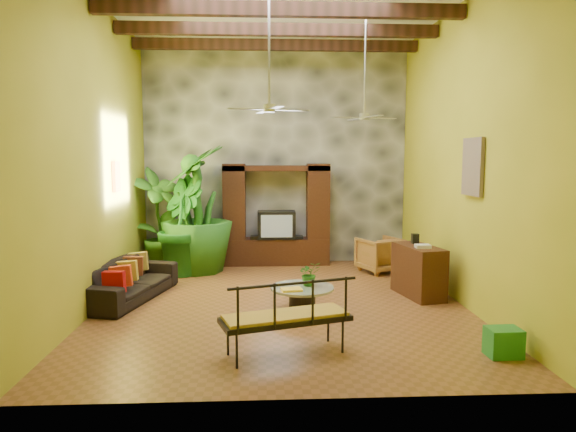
{
  "coord_description": "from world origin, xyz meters",
  "views": [
    {
      "loc": [
        -0.31,
        -8.46,
        2.45
      ],
      "look_at": [
        0.12,
        0.2,
        1.45
      ],
      "focal_mm": 32.0,
      "sensor_mm": 36.0,
      "label": 1
    }
  ],
  "objects": [
    {
      "name": "wall_art_mask",
      "position": [
        -2.96,
        1.0,
        2.1
      ],
      "size": [
        0.06,
        0.32,
        0.55
      ],
      "primitive_type": "cube",
      "color": "gold",
      "rests_on": "left_wall"
    },
    {
      "name": "tall_plant_a",
      "position": [
        -2.59,
        2.81,
        1.12
      ],
      "size": [
        1.38,
        1.42,
        2.24
      ],
      "primitive_type": "imported",
      "rotation": [
        0.0,
        0.0,
        0.86
      ],
      "color": "#2D6A1B",
      "rests_on": "ground"
    },
    {
      "name": "green_bin",
      "position": [
        2.65,
        -2.49,
        0.18
      ],
      "size": [
        0.42,
        0.32,
        0.36
      ],
      "primitive_type": "cube",
      "rotation": [
        0.0,
        0.0,
        0.03
      ],
      "color": "#1E7127",
      "rests_on": "ground"
    },
    {
      "name": "stone_accent_wall",
      "position": [
        0.0,
        3.44,
        2.5
      ],
      "size": [
        5.98,
        0.1,
        4.98
      ],
      "primitive_type": "cube",
      "color": "#3E4147",
      "rests_on": "ground"
    },
    {
      "name": "iron_bench",
      "position": [
        -0.04,
        -2.36,
        0.53
      ],
      "size": [
        1.7,
        1.05,
        0.57
      ],
      "rotation": [
        0.0,
        0.0,
        0.31
      ],
      "color": "black",
      "rests_on": "ground"
    },
    {
      "name": "yellow_tray",
      "position": [
        0.13,
        -0.74,
        0.42
      ],
      "size": [
        0.35,
        0.27,
        0.03
      ],
      "primitive_type": "cube",
      "rotation": [
        0.0,
        0.0,
        0.17
      ],
      "color": "yellow",
      "rests_on": "coffee_table"
    },
    {
      "name": "tall_plant_c",
      "position": [
        -1.72,
        2.46,
        1.35
      ],
      "size": [
        1.72,
        1.72,
        2.69
      ],
      "primitive_type": "imported",
      "rotation": [
        0.0,
        0.0,
        4.87
      ],
      "color": "#225F19",
      "rests_on": "ground"
    },
    {
      "name": "entertainment_center",
      "position": [
        0.0,
        3.14,
        0.97
      ],
      "size": [
        2.4,
        0.55,
        2.3
      ],
      "color": "black",
      "rests_on": "ground"
    },
    {
      "name": "ceiling_fan_front",
      "position": [
        -0.2,
        -0.4,
        3.4
      ],
      "size": [
        1.28,
        1.28,
        1.86
      ],
      "color": "#A4A4A8",
      "rests_on": "ceiling"
    },
    {
      "name": "wicker_armchair",
      "position": [
        2.19,
        2.24,
        0.37
      ],
      "size": [
        1.06,
        1.07,
        0.75
      ],
      "primitive_type": "imported",
      "rotation": [
        0.0,
        0.0,
        3.54
      ],
      "color": "olive",
      "rests_on": "ground"
    },
    {
      "name": "wall_art_painting",
      "position": [
        2.96,
        -0.6,
        2.3
      ],
      "size": [
        0.06,
        0.7,
        0.9
      ],
      "primitive_type": "cube",
      "color": "#25558A",
      "rests_on": "right_wall"
    },
    {
      "name": "sofa",
      "position": [
        -2.65,
        0.34,
        0.33
      ],
      "size": [
        1.4,
        2.4,
        0.66
      ],
      "primitive_type": "imported",
      "rotation": [
        0.0,
        0.0,
        1.32
      ],
      "color": "black",
      "rests_on": "ground"
    },
    {
      "name": "ceiling_beams",
      "position": [
        0.0,
        0.0,
        4.78
      ],
      "size": [
        5.95,
        5.36,
        0.22
      ],
      "color": "#32190F",
      "rests_on": "ceiling"
    },
    {
      "name": "tall_plant_b",
      "position": [
        -2.04,
        2.24,
        1.05
      ],
      "size": [
        1.17,
        1.33,
        2.09
      ],
      "primitive_type": "imported",
      "rotation": [
        0.0,
        0.0,
        1.8
      ],
      "color": "#1A6520",
      "rests_on": "ground"
    },
    {
      "name": "right_wall",
      "position": [
        3.0,
        0.0,
        2.5
      ],
      "size": [
        0.02,
        7.0,
        5.0
      ],
      "primitive_type": "cube",
      "color": "olive",
      "rests_on": "ground"
    },
    {
      "name": "centerpiece_plant",
      "position": [
        0.43,
        -0.43,
        0.59
      ],
      "size": [
        0.41,
        0.38,
        0.39
      ],
      "primitive_type": "imported",
      "rotation": [
        0.0,
        0.0,
        0.25
      ],
      "color": "#21641A",
      "rests_on": "coffee_table"
    },
    {
      "name": "ceiling_fan_back",
      "position": [
        1.6,
        1.2,
        3.4
      ],
      "size": [
        1.28,
        1.28,
        1.86
      ],
      "color": "#A4A4A8",
      "rests_on": "ceiling"
    },
    {
      "name": "side_console",
      "position": [
        2.43,
        0.29,
        0.45
      ],
      "size": [
        0.73,
        1.21,
        0.9
      ],
      "primitive_type": "cube",
      "rotation": [
        0.0,
        0.0,
        0.21
      ],
      "color": "#3A1D12",
      "rests_on": "ground"
    },
    {
      "name": "coffee_table",
      "position": [
        0.31,
        -0.51,
        0.26
      ],
      "size": [
        1.01,
        1.01,
        0.4
      ],
      "rotation": [
        0.0,
        0.0,
        -0.24
      ],
      "color": "black",
      "rests_on": "ground"
    },
    {
      "name": "left_wall",
      "position": [
        -3.0,
        0.0,
        2.5
      ],
      "size": [
        0.02,
        7.0,
        5.0
      ],
      "primitive_type": "cube",
      "color": "olive",
      "rests_on": "ground"
    },
    {
      "name": "ground",
      "position": [
        0.0,
        0.0,
        0.0
      ],
      "size": [
        7.0,
        7.0,
        0.0
      ],
      "primitive_type": "plane",
      "color": "brown",
      "rests_on": "ground"
    },
    {
      "name": "back_wall",
      "position": [
        0.0,
        3.5,
        2.5
      ],
      "size": [
        6.0,
        0.02,
        5.0
      ],
      "primitive_type": "cube",
      "color": "olive",
      "rests_on": "ground"
    }
  ]
}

